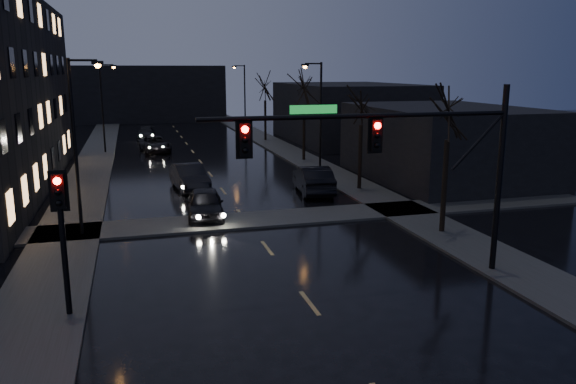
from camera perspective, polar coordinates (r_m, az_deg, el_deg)
sidewalk_left at (r=44.16m, az=-19.45°, el=1.94°), size 3.00×140.00×0.12m
sidewalk_right at (r=46.15m, az=2.10°, el=3.07°), size 3.00×140.00×0.12m
sidewalk_cross at (r=28.42m, az=-4.23°, el=-2.88°), size 40.00×3.00×0.12m
commercial_right_near at (r=40.51m, az=15.57°, el=4.81°), size 10.00×14.00×5.00m
commercial_right_far at (r=60.82m, az=6.11°, el=8.05°), size 12.00×18.00×6.00m
far_block at (r=86.51m, az=-14.18°, el=9.68°), size 22.00×10.00×8.00m
signal_mast at (r=19.83m, az=12.12°, el=4.41°), size 11.11×0.41×7.00m
signal_pole_left at (r=18.11m, az=-22.02°, el=-2.97°), size 0.35×0.41×4.53m
tree_near at (r=26.29m, az=16.11°, el=9.06°), size 3.52×3.52×8.08m
tree_mid_a at (r=35.22m, az=7.49°, el=9.52°), size 3.30×3.30×7.58m
tree_mid_b at (r=46.48m, az=1.66°, el=11.25°), size 3.74×3.74×8.59m
tree_far at (r=60.01m, az=-2.35°, el=10.98°), size 3.43×3.43×7.88m
streetlight_l_near at (r=26.65m, az=-20.45°, el=5.68°), size 1.53×0.28×8.00m
streetlight_l_far at (r=53.53m, az=-18.16°, el=8.83°), size 1.53×0.28×8.00m
streetlight_r_mid at (r=40.60m, az=3.05°, el=8.48°), size 1.53×0.28×8.00m
streetlight_r_far at (r=67.70m, az=-4.60°, el=10.02°), size 1.53×0.28×8.00m
oncoming_car_a at (r=29.14m, az=-8.42°, el=-1.17°), size 2.22×4.63×1.52m
oncoming_car_b at (r=36.16m, az=-9.98°, el=1.49°), size 2.29×5.09×1.62m
oncoming_car_c at (r=53.65m, az=-13.35°, el=4.76°), size 3.00×5.41×1.43m
oncoming_car_d at (r=63.59m, az=-14.23°, el=5.80°), size 2.17×4.57×1.29m
lead_car at (r=34.64m, az=2.57°, el=1.28°), size 2.43×5.40×1.72m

